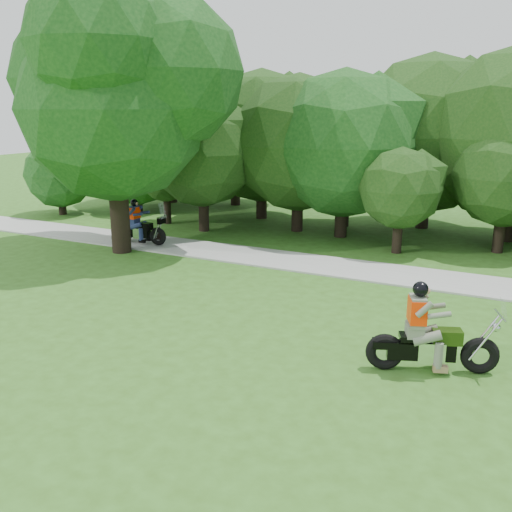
% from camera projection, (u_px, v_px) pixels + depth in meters
% --- Properties ---
extents(ground, '(100.00, 100.00, 0.00)m').
position_uv_depth(ground, '(342.00, 395.00, 10.37)').
color(ground, '#325919').
rests_on(ground, ground).
extents(walkway, '(60.00, 2.20, 0.06)m').
position_uv_depth(walkway, '(427.00, 279.00, 17.26)').
color(walkway, gray).
rests_on(walkway, ground).
extents(tree_line, '(39.88, 11.64, 7.84)m').
position_uv_depth(tree_line, '(477.00, 143.00, 21.95)').
color(tree_line, black).
rests_on(tree_line, ground).
extents(big_tree_west, '(8.64, 6.56, 9.96)m').
position_uv_depth(big_tree_west, '(118.00, 86.00, 19.43)').
color(big_tree_west, black).
rests_on(big_tree_west, ground).
extents(chopper_motorcycle, '(2.52, 1.34, 1.85)m').
position_uv_depth(chopper_motorcycle, '(426.00, 339.00, 11.15)').
color(chopper_motorcycle, black).
rests_on(chopper_motorcycle, ground).
extents(touring_motorcycle, '(2.20, 0.64, 1.68)m').
position_uv_depth(touring_motorcycle, '(138.00, 227.00, 21.49)').
color(touring_motorcycle, black).
rests_on(touring_motorcycle, walkway).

